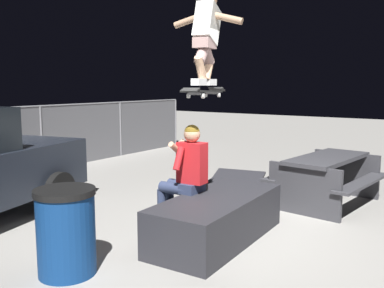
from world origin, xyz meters
TOP-DOWN VIEW (x-y plane):
  - ground_plane at (0.00, 0.00)m, footprint 40.00×40.00m
  - ledge_box_main at (-0.19, 0.16)m, footprint 2.00×0.91m
  - person_sitting_on_ledge at (-0.19, 0.63)m, footprint 0.59×0.76m
  - skateboard at (-0.02, 0.46)m, footprint 1.04×0.41m
  - skater_airborne at (0.04, 0.47)m, footprint 0.64×0.88m
  - kicker_ramp at (1.91, 1.12)m, footprint 1.44×1.16m
  - picnic_table_back at (2.11, -0.43)m, footprint 1.84×1.52m
  - trash_bin at (-1.80, 0.90)m, footprint 0.59×0.59m

SIDE VIEW (x-z plane):
  - ground_plane at x=0.00m, z-range 0.00..0.00m
  - kicker_ramp at x=1.91m, z-range -0.12..0.24m
  - ledge_box_main at x=-0.19m, z-range 0.00..0.53m
  - trash_bin at x=-1.80m, z-range 0.00..0.86m
  - picnic_table_back at x=2.11m, z-range 0.12..0.87m
  - person_sitting_on_ledge at x=-0.19m, z-range 0.09..1.45m
  - skateboard at x=-0.02m, z-range 1.70..1.82m
  - skater_airborne at x=0.04m, z-range 1.89..3.01m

